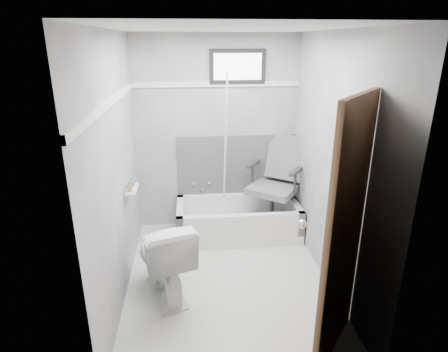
{
  "coord_description": "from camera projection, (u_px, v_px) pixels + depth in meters",
  "views": [
    {
      "loc": [
        -0.35,
        -3.23,
        2.3
      ],
      "look_at": [
        0.0,
        0.35,
        1.0
      ],
      "focal_mm": 30.0,
      "sensor_mm": 36.0,
      "label": 1
    }
  ],
  "objects": [
    {
      "name": "floor",
      "position": [
        227.0,
        279.0,
        3.84
      ],
      "size": [
        2.6,
        2.6,
        0.0
      ],
      "primitive_type": "plane",
      "color": "silver",
      "rests_on": "ground"
    },
    {
      "name": "ceiling",
      "position": [
        228.0,
        28.0,
        3.02
      ],
      "size": [
        2.6,
        2.6,
        0.0
      ],
      "primitive_type": "plane",
      "rotation": [
        3.14,
        0.0,
        0.0
      ],
      "color": "silver",
      "rests_on": "floor"
    },
    {
      "name": "wall_back",
      "position": [
        217.0,
        135.0,
        4.65
      ],
      "size": [
        2.0,
        0.02,
        2.4
      ],
      "primitive_type": "cube",
      "color": "slate",
      "rests_on": "floor"
    },
    {
      "name": "wall_front",
      "position": [
        251.0,
        238.0,
        2.21
      ],
      "size": [
        2.0,
        0.02,
        2.4
      ],
      "primitive_type": "cube",
      "color": "slate",
      "rests_on": "floor"
    },
    {
      "name": "wall_left",
      "position": [
        117.0,
        172.0,
        3.34
      ],
      "size": [
        0.02,
        2.6,
        2.4
      ],
      "primitive_type": "cube",
      "color": "slate",
      "rests_on": "floor"
    },
    {
      "name": "wall_right",
      "position": [
        333.0,
        165.0,
        3.52
      ],
      "size": [
        0.02,
        2.6,
        2.4
      ],
      "primitive_type": "cube",
      "color": "slate",
      "rests_on": "floor"
    },
    {
      "name": "bathtub",
      "position": [
        238.0,
        219.0,
        4.66
      ],
      "size": [
        1.5,
        0.7,
        0.42
      ],
      "primitive_type": null,
      "color": "white",
      "rests_on": "floor"
    },
    {
      "name": "office_chair",
      "position": [
        273.0,
        183.0,
        4.57
      ],
      "size": [
        0.89,
        0.89,
        1.1
      ],
      "primitive_type": null,
      "rotation": [
        0.0,
        0.0,
        -0.63
      ],
      "color": "#5C5B60",
      "rests_on": "bathtub"
    },
    {
      "name": "toilet",
      "position": [
        163.0,
        257.0,
        3.5
      ],
      "size": [
        0.69,
        0.91,
        0.8
      ],
      "primitive_type": "imported",
      "rotation": [
        0.0,
        0.0,
        3.46
      ],
      "color": "white",
      "rests_on": "floor"
    },
    {
      "name": "door",
      "position": [
        401.0,
        257.0,
        2.39
      ],
      "size": [
        0.78,
        0.78,
        2.0
      ],
      "primitive_type": null,
      "color": "brown",
      "rests_on": "floor"
    },
    {
      "name": "window",
      "position": [
        238.0,
        67.0,
        4.38
      ],
      "size": [
        0.66,
        0.04,
        0.4
      ],
      "primitive_type": null,
      "color": "black",
      "rests_on": "wall_back"
    },
    {
      "name": "backerboard",
      "position": [
        236.0,
        165.0,
        4.8
      ],
      "size": [
        1.5,
        0.02,
        0.78
      ],
      "primitive_type": "cube",
      "color": "#4C4C4F",
      "rests_on": "wall_back"
    },
    {
      "name": "trim_back",
      "position": [
        216.0,
        84.0,
        4.43
      ],
      "size": [
        2.0,
        0.02,
        0.06
      ],
      "primitive_type": "cube",
      "color": "white",
      "rests_on": "wall_back"
    },
    {
      "name": "trim_left",
      "position": [
        111.0,
        102.0,
        3.13
      ],
      "size": [
        0.02,
        2.6,
        0.06
      ],
      "primitive_type": "cube",
      "color": "white",
      "rests_on": "wall_left"
    },
    {
      "name": "pole",
      "position": [
        225.0,
        152.0,
        4.48
      ],
      "size": [
        0.02,
        0.46,
        1.91
      ],
      "primitive_type": "cylinder",
      "rotation": [
        0.22,
        0.0,
        0.0
      ],
      "color": "silver",
      "rests_on": "bathtub"
    },
    {
      "name": "shelf",
      "position": [
        132.0,
        189.0,
        3.75
      ],
      "size": [
        0.1,
        0.32,
        0.02
      ],
      "primitive_type": "cube",
      "color": "silver",
      "rests_on": "wall_left"
    },
    {
      "name": "soap_bottle_a",
      "position": [
        129.0,
        186.0,
        3.65
      ],
      "size": [
        0.05,
        0.05,
        0.1
      ],
      "primitive_type": "imported",
      "rotation": [
        0.0,
        0.0,
        0.24
      ],
      "color": "olive",
      "rests_on": "shelf"
    },
    {
      "name": "soap_bottle_b",
      "position": [
        131.0,
        182.0,
        3.78
      ],
      "size": [
        0.09,
        0.09,
        0.09
      ],
      "primitive_type": "imported",
      "rotation": [
        0.0,
        0.0,
        0.53
      ],
      "color": "#466E81",
      "rests_on": "shelf"
    },
    {
      "name": "faucet",
      "position": [
        202.0,
        185.0,
        4.82
      ],
      "size": [
        0.26,
        0.1,
        0.16
      ],
      "primitive_type": null,
      "color": "silver",
      "rests_on": "wall_back"
    }
  ]
}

